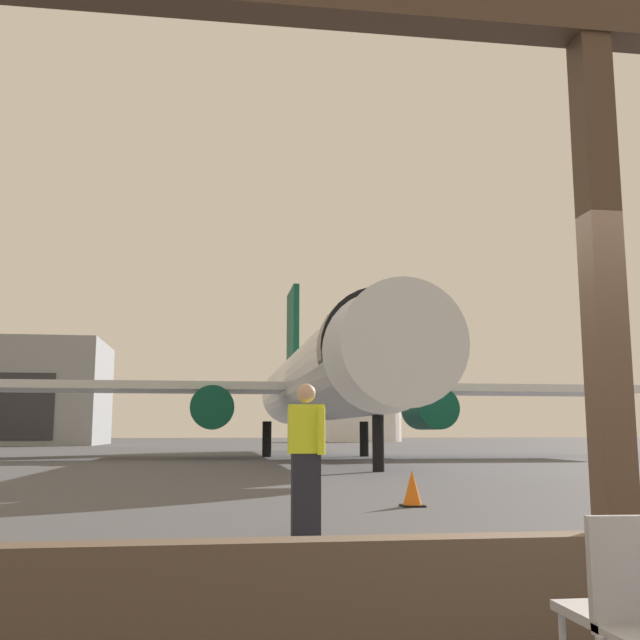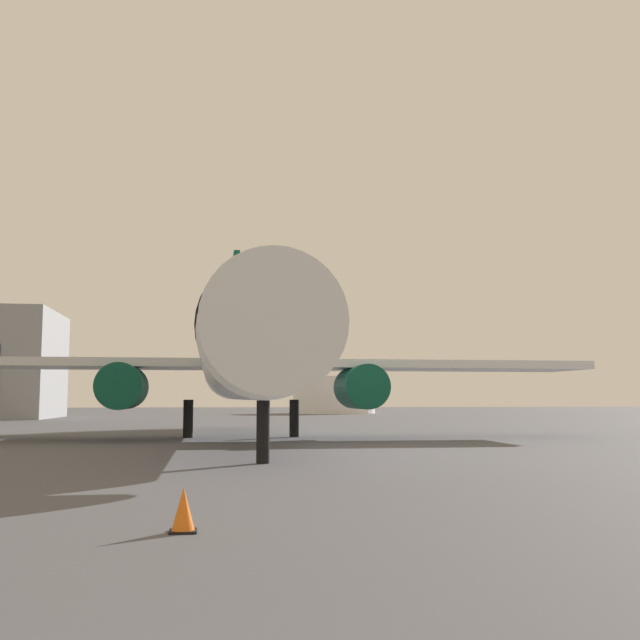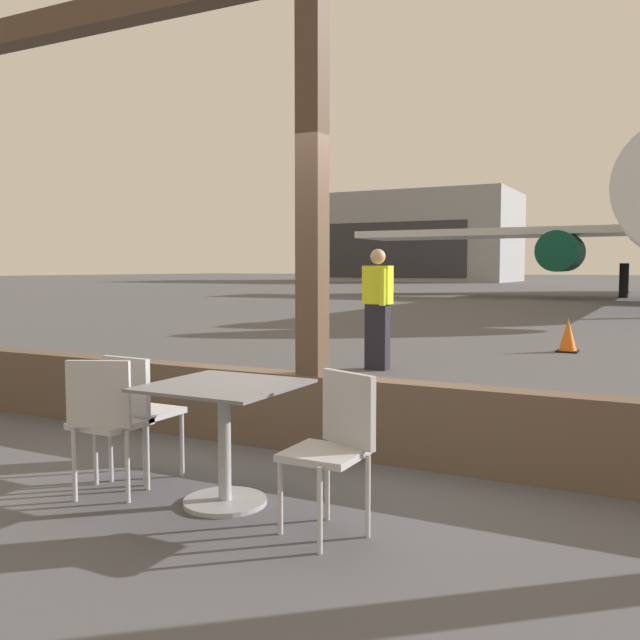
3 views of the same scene
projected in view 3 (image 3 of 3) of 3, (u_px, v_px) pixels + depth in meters
The scene contains 9 objects.
ground_plane at pixel (627, 293), 40.96m from camera, with size 220.00×220.00×0.00m, color #4C4C51.
window_frame at pixel (312, 278), 5.43m from camera, with size 8.44×0.24×3.89m.
dining_table at pixel (224, 430), 4.25m from camera, with size 0.86×0.86×0.76m.
cafe_chair_window_left at pixel (138, 405), 4.69m from camera, with size 0.41×0.41×0.87m.
cafe_chair_window_right at pixel (105, 415), 4.37m from camera, with size 0.50×0.50×0.90m.
cafe_chair_aisle_left at pixel (335, 438), 3.79m from camera, with size 0.50×0.50×0.89m.
ground_crew_worker at pixel (378, 307), 9.90m from camera, with size 0.40×0.47×1.74m.
traffic_cone at pixel (568, 336), 12.01m from camera, with size 0.36×0.36×0.58m.
distant_hangar at pixel (415, 238), 76.78m from camera, with size 21.61×12.44×9.60m.
Camera 3 is at (2.55, -4.80, 1.47)m, focal length 38.65 mm.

